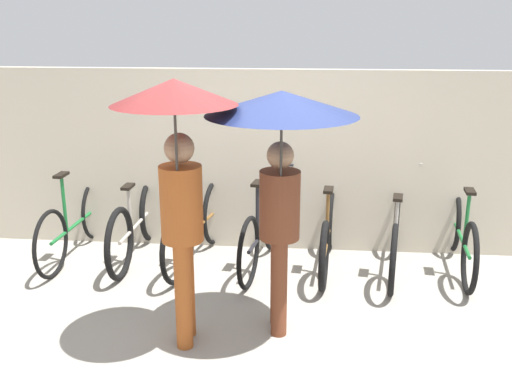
{
  "coord_description": "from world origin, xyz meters",
  "views": [
    {
      "loc": [
        0.44,
        -3.88,
        2.46
      ],
      "look_at": [
        0.0,
        0.94,
        1.0
      ],
      "focal_mm": 40.0,
      "sensor_mm": 36.0,
      "label": 1
    }
  ],
  "objects": [
    {
      "name": "pedestrian_center",
      "position": [
        0.25,
        0.24,
        1.61
      ],
      "size": [
        1.12,
        1.12,
        1.98
      ],
      "rotation": [
        0.0,
        0.0,
        3.23
      ],
      "color": "brown",
      "rests_on": "ground"
    },
    {
      "name": "parked_bicycle_4",
      "position": [
        0.68,
        1.62,
        0.36
      ],
      "size": [
        0.44,
        1.7,
        1.07
      ],
      "rotation": [
        0.0,
        0.0,
        1.48
      ],
      "color": "black",
      "rests_on": "ground"
    },
    {
      "name": "back_wall",
      "position": [
        0.0,
        2.15,
        0.99
      ],
      "size": [
        12.06,
        0.12,
        1.98
      ],
      "color": "#B2A893",
      "rests_on": "ground"
    },
    {
      "name": "parked_bicycle_6",
      "position": [
        2.03,
        1.71,
        0.36
      ],
      "size": [
        0.44,
        1.76,
        1.05
      ],
      "rotation": [
        0.0,
        0.0,
        1.47
      ],
      "color": "black",
      "rests_on": "ground"
    },
    {
      "name": "parked_bicycle_5",
      "position": [
        1.35,
        1.61,
        0.36
      ],
      "size": [
        0.49,
        1.74,
        1.02
      ],
      "rotation": [
        0.0,
        0.0,
        1.4
      ],
      "color": "black",
      "rests_on": "ground"
    },
    {
      "name": "parked_bicycle_3",
      "position": [
        0.0,
        1.6,
        0.37
      ],
      "size": [
        0.47,
        1.71,
        0.99
      ],
      "rotation": [
        0.0,
        0.0,
        1.41
      ],
      "color": "black",
      "rests_on": "ground"
    },
    {
      "name": "parked_bicycle_2",
      "position": [
        -0.68,
        1.67,
        0.39
      ],
      "size": [
        0.51,
        1.82,
        1.0
      ],
      "rotation": [
        0.0,
        0.0,
        1.39
      ],
      "color": "black",
      "rests_on": "ground"
    },
    {
      "name": "ground_plane",
      "position": [
        0.0,
        0.0,
        0.0
      ],
      "size": [
        30.0,
        30.0,
        0.0
      ],
      "primitive_type": "plane",
      "color": "gray"
    },
    {
      "name": "pedestrian_leading",
      "position": [
        -0.48,
        0.01,
        1.58
      ],
      "size": [
        0.88,
        0.88,
        2.09
      ],
      "rotation": [
        0.0,
        0.0,
        3.22
      ],
      "color": "#9E4C1E",
      "rests_on": "ground"
    },
    {
      "name": "parked_bicycle_0",
      "position": [
        -2.03,
        1.7,
        0.37
      ],
      "size": [
        0.44,
        1.79,
        1.09
      ],
      "rotation": [
        0.0,
        0.0,
        1.53
      ],
      "color": "black",
      "rests_on": "ground"
    },
    {
      "name": "parked_bicycle_1",
      "position": [
        -1.35,
        1.71,
        0.38
      ],
      "size": [
        0.44,
        1.79,
        1.04
      ],
      "rotation": [
        0.0,
        0.0,
        1.55
      ],
      "color": "black",
      "rests_on": "ground"
    }
  ]
}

